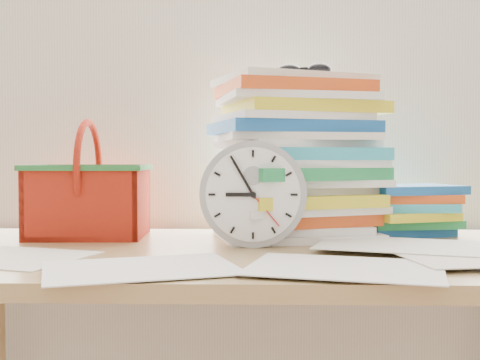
# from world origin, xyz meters

# --- Properties ---
(curtain) EXTENTS (2.40, 0.01, 2.50)m
(curtain) POSITION_xyz_m (0.00, 1.98, 1.30)
(curtain) COLOR white
(curtain) RESTS_ON room_shell
(desk) EXTENTS (1.40, 0.70, 0.75)m
(desk) POSITION_xyz_m (0.00, 1.60, 0.68)
(desk) COLOR #9F7E4A
(desk) RESTS_ON ground
(paper_stack) EXTENTS (0.45, 0.41, 0.38)m
(paper_stack) POSITION_xyz_m (0.12, 1.79, 0.94)
(paper_stack) COLOR white
(paper_stack) RESTS_ON desk
(clock) EXTENTS (0.22, 0.04, 0.22)m
(clock) POSITION_xyz_m (0.02, 1.63, 0.86)
(clock) COLOR #98999C
(clock) RESTS_ON desk
(sunglasses) EXTENTS (0.17, 0.15, 0.04)m
(sunglasses) POSITION_xyz_m (0.14, 1.79, 1.14)
(sunglasses) COLOR black
(sunglasses) RESTS_ON paper_stack
(book_stack) EXTENTS (0.28, 0.23, 0.12)m
(book_stack) POSITION_xyz_m (0.39, 1.83, 0.81)
(book_stack) COLOR white
(book_stack) RESTS_ON desk
(basket) EXTENTS (0.28, 0.22, 0.27)m
(basket) POSITION_xyz_m (-0.37, 1.79, 0.89)
(basket) COLOR red
(basket) RESTS_ON desk
(scattered_papers) EXTENTS (1.26, 0.42, 0.02)m
(scattered_papers) POSITION_xyz_m (0.00, 1.60, 0.76)
(scattered_papers) COLOR white
(scattered_papers) RESTS_ON desk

